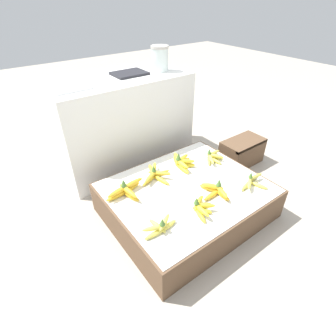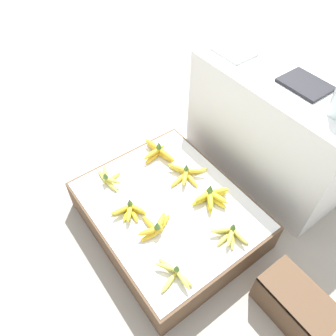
# 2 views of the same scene
# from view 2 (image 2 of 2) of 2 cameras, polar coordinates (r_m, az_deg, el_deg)

# --- Properties ---
(ground_plane) EXTENTS (10.00, 10.00, 0.00)m
(ground_plane) POSITION_cam_2_polar(r_m,az_deg,el_deg) (2.06, 0.12, -9.84)
(ground_plane) COLOR #A89E8E
(display_platform) EXTENTS (0.99, 0.82, 0.22)m
(display_platform) POSITION_cam_2_polar(r_m,az_deg,el_deg) (1.96, 0.12, -8.16)
(display_platform) COLOR brown
(display_platform) RESTS_ON ground_plane
(back_vendor_table) EXTENTS (1.07, 0.54, 0.73)m
(back_vendor_table) POSITION_cam_2_polar(r_m,az_deg,el_deg) (2.20, 18.09, 6.77)
(back_vendor_table) COLOR white
(back_vendor_table) RESTS_ON ground_plane
(wooden_crate) EXTENTS (0.37, 0.21, 0.22)m
(wooden_crate) POSITION_cam_2_polar(r_m,az_deg,el_deg) (1.84, 21.19, -21.24)
(wooden_crate) COLOR brown
(wooden_crate) RESTS_ON ground_plane
(banana_bunch_front_left) EXTENTS (0.21, 0.13, 0.10)m
(banana_bunch_front_left) POSITION_cam_2_polar(r_m,az_deg,el_deg) (1.98, -10.38, -1.77)
(banana_bunch_front_left) COLOR #DBCC4C
(banana_bunch_front_left) RESTS_ON display_platform
(banana_bunch_front_midleft) EXTENTS (0.15, 0.17, 0.10)m
(banana_bunch_front_midleft) POSITION_cam_2_polar(r_m,az_deg,el_deg) (1.82, -6.72, -7.37)
(banana_bunch_front_midleft) COLOR yellow
(banana_bunch_front_midleft) RESTS_ON display_platform
(banana_bunch_front_midright) EXTENTS (0.16, 0.22, 0.11)m
(banana_bunch_front_midright) POSITION_cam_2_polar(r_m,az_deg,el_deg) (1.75, -2.20, -10.25)
(banana_bunch_front_midright) COLOR gold
(banana_bunch_front_midright) RESTS_ON display_platform
(banana_bunch_front_right) EXTENTS (0.22, 0.15, 0.09)m
(banana_bunch_front_right) POSITION_cam_2_polar(r_m,az_deg,el_deg) (1.64, 1.05, -17.92)
(banana_bunch_front_right) COLOR #DBCC4C
(banana_bunch_front_right) RESTS_ON display_platform
(banana_bunch_middle_left) EXTENTS (0.27, 0.18, 0.11)m
(banana_bunch_middle_left) POSITION_cam_2_polar(r_m,az_deg,el_deg) (2.09, -1.78, 2.87)
(banana_bunch_middle_left) COLOR gold
(banana_bunch_middle_left) RESTS_ON display_platform
(banana_bunch_middle_midleft) EXTENTS (0.24, 0.28, 0.10)m
(banana_bunch_middle_midleft) POSITION_cam_2_polar(r_m,az_deg,el_deg) (1.98, 3.18, -0.87)
(banana_bunch_middle_midleft) COLOR gold
(banana_bunch_middle_midleft) RESTS_ON display_platform
(banana_bunch_middle_midright) EXTENTS (0.16, 0.23, 0.11)m
(banana_bunch_middle_midright) POSITION_cam_2_polar(r_m,az_deg,el_deg) (1.87, 7.57, -4.99)
(banana_bunch_middle_midright) COLOR yellow
(banana_bunch_middle_midright) RESTS_ON display_platform
(banana_bunch_middle_right) EXTENTS (0.19, 0.15, 0.09)m
(banana_bunch_middle_right) POSITION_cam_2_polar(r_m,az_deg,el_deg) (1.77, 10.82, -11.33)
(banana_bunch_middle_right) COLOR #DBCC4C
(banana_bunch_middle_right) RESTS_ON display_platform
(foam_tray_white) EXTENTS (0.24, 0.18, 0.02)m
(foam_tray_white) POSITION_cam_2_polar(r_m,az_deg,el_deg) (2.12, 11.33, 19.38)
(foam_tray_white) COLOR white
(foam_tray_white) RESTS_ON back_vendor_table
(foam_tray_dark) EXTENTS (0.25, 0.20, 0.02)m
(foam_tray_dark) POSITION_cam_2_polar(r_m,az_deg,el_deg) (1.94, 22.78, 13.29)
(foam_tray_dark) COLOR #232328
(foam_tray_dark) RESTS_ON back_vendor_table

